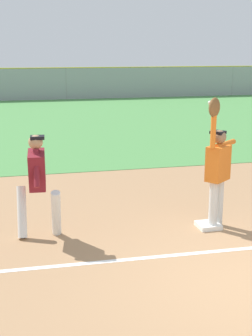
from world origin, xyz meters
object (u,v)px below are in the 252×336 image
runner (37,179)px  parked_car_silver (179,83)px  baseball (210,103)px  parked_car_blue (34,86)px  parked_car_red (111,84)px  fielder (217,165)px  first_base (208,225)px

runner → parked_car_silver: runner is taller
baseball → parked_car_blue: 24.70m
parked_car_red → parked_car_silver: same height
parked_car_red → parked_car_silver: 5.07m
fielder → baseball: bearing=34.9°
runner → parked_car_red: size_ratio=0.38×
runner → baseball: size_ratio=23.24×
runner → first_base: bearing=-1.0°
runner → parked_car_silver: (11.10, 24.91, -0.32)m
parked_car_blue → parked_car_red: size_ratio=1.01×
fielder → parked_car_red: bearing=-44.6°
first_base → parked_car_blue: bearing=94.6°
runner → baseball: baseball is taller
parked_car_blue → baseball: bearing=-80.1°
first_base → runner: bearing=175.1°
first_base → runner: runner is taller
parked_car_silver → fielder: bearing=-102.7°
fielder → parked_car_red: (3.05, 24.61, -0.45)m
parked_car_red → fielder: bearing=-92.7°
parked_car_blue → parked_car_silver: size_ratio=1.00×
runner → parked_car_red: runner is taller
parked_car_blue → parked_car_red: bearing=5.3°
parked_car_blue → first_base: bearing=-80.0°
fielder → runner: (-3.01, 0.25, -0.12)m
baseball → parked_car_red: baseball is taller
baseball → parked_car_silver: (8.25, 25.10, -1.50)m
baseball → runner: bearing=176.1°
fielder → parked_car_red: fielder is taller
baseball → parked_car_red: bearing=82.5°
baseball → parked_car_silver: bearing=71.8°
first_base → parked_car_red: parked_car_red is taller
fielder → parked_car_blue: fielder is taller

